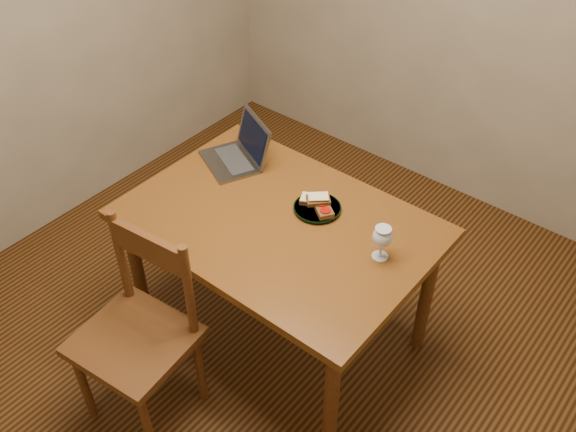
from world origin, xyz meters
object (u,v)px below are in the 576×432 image
Objects in this scene: laptop at (241,150)px; table at (279,235)px; milk_glass at (382,243)px; chair at (136,327)px; plate at (317,208)px.

table is at bearing -3.15° from laptop.
chair is at bearing -130.68° from milk_glass.
laptop is at bearing 98.25° from chair.
table is at bearing -169.79° from milk_glass.
table is 3.46× the size of laptop.
milk_glass is at bearing 15.74° from laptop.
table is at bearing -118.98° from plate.
laptop is (-0.23, 0.90, 0.28)m from chair.
plate is 1.35× the size of milk_glass.
milk_glass reaches higher than table.
laptop is at bearing 151.88° from table.
milk_glass is (0.37, -0.07, 0.07)m from plate.
milk_glass is at bearing 43.05° from chair.
table is at bearing 67.93° from chair.
plate is at bearing 17.32° from laptop.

